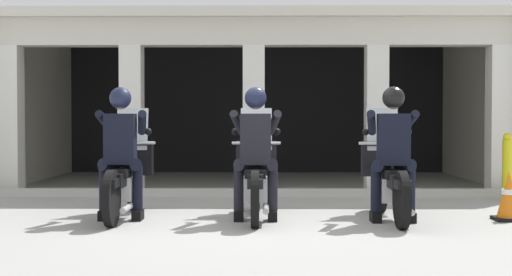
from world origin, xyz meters
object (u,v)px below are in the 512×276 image
bollard_kerbside (507,167)px  traffic_cone_flank (509,196)px  motorcycle_center (256,177)px  police_officer_left (121,142)px  motorcycle_left (126,176)px  police_officer_right (393,142)px  police_officer_center (256,142)px  motorcycle_right (388,177)px

bollard_kerbside → traffic_cone_flank: bearing=-108.6°
traffic_cone_flank → motorcycle_center: bearing=175.6°
police_officer_left → motorcycle_center: (1.61, 0.25, -0.44)m
motorcycle_left → police_officer_right: (3.21, -0.41, 0.44)m
police_officer_left → police_officer_right: size_ratio=1.00×
bollard_kerbside → police_officer_center: bearing=-150.8°
motorcycle_right → police_officer_center: bearing=-177.6°
police_officer_center → police_officer_right: (1.61, -0.09, 0.00)m
motorcycle_right → bollard_kerbside: (2.08, 1.86, -0.00)m
motorcycle_right → police_officer_right: size_ratio=1.29×
police_officer_right → police_officer_center: bearing=172.3°
motorcycle_left → police_officer_center: bearing=-10.5°
police_officer_left → motorcycle_right: size_ratio=0.78×
motorcycle_left → police_officer_left: (-0.00, -0.28, 0.44)m
police_officer_left → police_officer_center: bearing=-0.5°
motorcycle_center → bollard_kerbside: 4.09m
motorcycle_center → police_officer_right: size_ratio=1.29×
motorcycle_center → police_officer_center: size_ratio=1.29×
police_officer_left → bollard_kerbside: 5.68m
police_officer_right → traffic_cone_flank: police_officer_right is taller
motorcycle_left → motorcycle_center: size_ratio=1.00×
motorcycle_left → traffic_cone_flank: 4.63m
motorcycle_left → traffic_cone_flank: (4.61, -0.27, -0.21)m
police_officer_left → traffic_cone_flank: (4.62, 0.01, -0.65)m
motorcycle_left → police_officer_left: size_ratio=1.29×
police_officer_center → motorcycle_center: bearing=87.9°
motorcycle_right → bollard_kerbside: 2.79m
motorcycle_center → police_officer_right: bearing=-14.8°
motorcycle_center → traffic_cone_flank: (3.01, -0.23, -0.21)m
motorcycle_left → police_officer_center: size_ratio=1.29×
police_officer_center → motorcycle_right: police_officer_center is taller
bollard_kerbside → motorcycle_left: bearing=-161.8°
motorcycle_left → motorcycle_center: bearing=-0.5°
motorcycle_left → bollard_kerbside: 5.57m
motorcycle_left → traffic_cone_flank: motorcycle_left is taller
motorcycle_center → police_officer_right: 1.70m
police_officer_left → traffic_cone_flank: 4.66m
motorcycle_center → traffic_cone_flank: size_ratio=3.46×
motorcycle_left → police_officer_right: 3.27m
police_officer_right → traffic_cone_flank: bearing=0.9°
motorcycle_center → motorcycle_right: (1.61, -0.09, 0.00)m
motorcycle_center → police_officer_right: police_officer_right is taller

